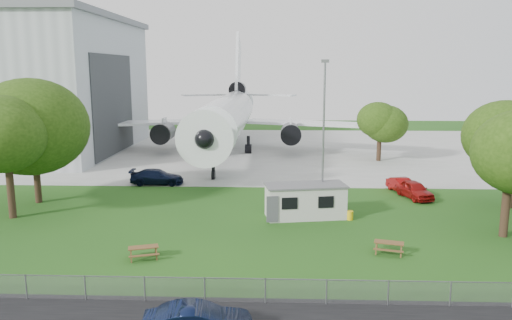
{
  "coord_description": "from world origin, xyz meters",
  "views": [
    {
      "loc": [
        4.41,
        -32.48,
        11.42
      ],
      "look_at": [
        2.87,
        8.0,
        4.0
      ],
      "focal_mm": 35.0,
      "sensor_mm": 36.0,
      "label": 1
    }
  ],
  "objects_px": {
    "airliner": "(228,114)",
    "picnic_east": "(388,253)",
    "site_cabin": "(305,201)",
    "picnic_west": "(144,258)"
  },
  "relations": [
    {
      "from": "picnic_west",
      "to": "site_cabin",
      "type": "bearing_deg",
      "value": 23.23
    },
    {
      "from": "airliner",
      "to": "picnic_east",
      "type": "xyz_separation_m",
      "value": [
        13.61,
        -38.31,
        -5.27
      ]
    },
    {
      "from": "site_cabin",
      "to": "picnic_west",
      "type": "bearing_deg",
      "value": -138.83
    },
    {
      "from": "airliner",
      "to": "picnic_west",
      "type": "distance_m",
      "value": 40.1
    },
    {
      "from": "airliner",
      "to": "picnic_east",
      "type": "bearing_deg",
      "value": -70.44
    },
    {
      "from": "airliner",
      "to": "site_cabin",
      "type": "xyz_separation_m",
      "value": [
        8.83,
        -30.64,
        -3.96
      ]
    },
    {
      "from": "picnic_west",
      "to": "picnic_east",
      "type": "height_order",
      "value": "same"
    },
    {
      "from": "site_cabin",
      "to": "picnic_west",
      "type": "xyz_separation_m",
      "value": [
        -10.38,
        -9.08,
        -1.31
      ]
    },
    {
      "from": "picnic_west",
      "to": "picnic_east",
      "type": "xyz_separation_m",
      "value": [
        15.16,
        1.42,
        0.0
      ]
    },
    {
      "from": "picnic_west",
      "to": "picnic_east",
      "type": "relative_size",
      "value": 1.0
    }
  ]
}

